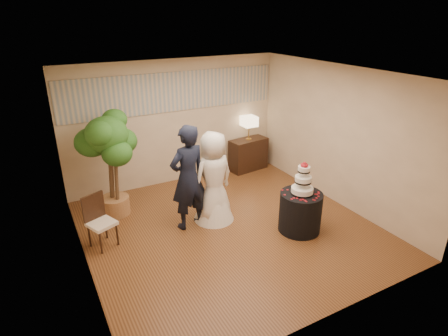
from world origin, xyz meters
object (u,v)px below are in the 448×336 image
cake_table (300,212)px  ficus_tree (110,165)px  groom (188,178)px  console (248,154)px  wedding_cake (303,178)px  side_chair (101,222)px  bride (214,177)px  table_lamp (249,128)px

cake_table → ficus_tree: 3.64m
groom → console: bearing=-153.7°
cake_table → ficus_tree: size_ratio=0.36×
wedding_cake → side_chair: size_ratio=0.65×
groom → console: groom is taller
bride → table_lamp: 2.61m
bride → side_chair: 2.11m
cake_table → wedding_cake: (0.00, 0.00, 0.67)m
cake_table → table_lamp: size_ratio=1.31×
console → side_chair: side_chair is taller
table_lamp → groom: bearing=-143.1°
groom → cake_table: 2.11m
table_lamp → ficus_tree: size_ratio=0.28×
bride → table_lamp: bearing=-147.4°
ficus_tree → cake_table: bearing=-38.2°
cake_table → ficus_tree: (-2.81, 2.21, 0.67)m
wedding_cake → table_lamp: size_ratio=1.04×
wedding_cake → console: (0.70, 2.89, -0.65)m
groom → bride: bearing=170.3°
groom → bride: 0.52m
wedding_cake → bride: bearing=137.2°
bride → wedding_cake: bride is taller
bride → side_chair: bride is taller
table_lamp → ficus_tree: ficus_tree is taller
bride → ficus_tree: 1.97m
groom → table_lamp: (2.40, 1.80, 0.11)m
bride → cake_table: (1.19, -1.10, -0.51)m
bride → groom: bearing=-10.1°
wedding_cake → ficus_tree: 3.57m
side_chair → bride: bearing=-25.1°
groom → ficus_tree: 1.57m
wedding_cake → side_chair: 3.51m
table_lamp → side_chair: bearing=-156.8°
table_lamp → side_chair: 4.34m
bride → cake_table: bride is taller
groom → wedding_cake: groom is taller
table_lamp → cake_table: bearing=-103.6°
bride → table_lamp: (1.89, 1.79, 0.21)m
groom → console: 3.05m
console → ficus_tree: (-3.51, -0.68, 0.64)m
cake_table → console: bearing=76.4°
groom → wedding_cake: bearing=136.7°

